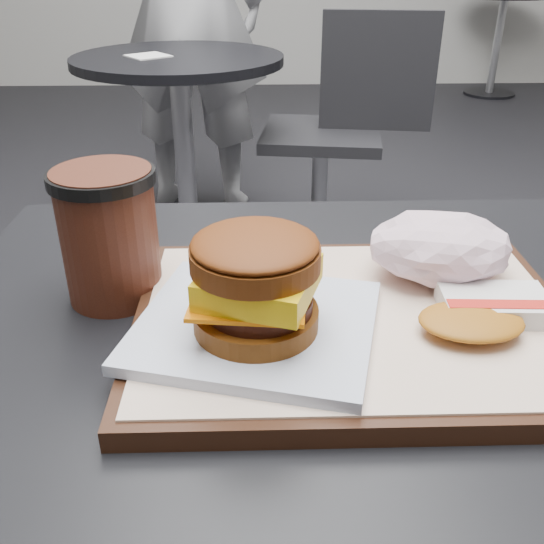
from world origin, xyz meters
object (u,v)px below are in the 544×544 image
Objects in this scene: serving_tray at (353,322)px; neighbor_chair at (341,121)px; coffee_cup at (109,231)px; hash_brown at (484,312)px; crumpled_wrapper at (441,248)px; customer_table at (354,476)px; breakfast_sandwich at (256,293)px; neighbor_table at (182,116)px.

neighbor_chair is (0.23, 1.73, -0.27)m from serving_tray.
coffee_cup is at bearing 162.30° from serving_tray.
hash_brown is at bearing -9.69° from serving_tray.
neighbor_chair reaches higher than crumpled_wrapper.
neighbor_chair is (0.45, 1.66, -0.33)m from coffee_cup.
coffee_cup is at bearing 165.10° from customer_table.
hash_brown is (0.09, -0.03, 0.22)m from customer_table.
breakfast_sandwich is at bearing -176.00° from hash_brown.
neighbor_chair is at bearing 86.08° from hash_brown.
neighbor_chair is at bearing 80.01° from breakfast_sandwich.
breakfast_sandwich is (-0.08, -0.03, 0.05)m from serving_tray.
neighbor_chair is at bearing 82.56° from serving_tray.
breakfast_sandwich is 1.90× the size of hash_brown.
crumpled_wrapper is at bearing -94.67° from neighbor_chair.
neighbor_table is (-0.42, 1.59, -0.27)m from crumpled_wrapper.
serving_tray is at bearing 170.31° from hash_brown.
neighbor_table is at bearing -172.73° from neighbor_chair.
crumpled_wrapper is (-0.02, 0.08, 0.02)m from hash_brown.
coffee_cup reaches higher than serving_tray.
neighbor_table is at bearing 104.94° from crumpled_wrapper.
neighbor_chair is (0.56, 0.07, -0.04)m from neighbor_table.
hash_brown is at bearing -15.15° from coffee_cup.
neighbor_table is (-0.25, 1.69, -0.28)m from breakfast_sandwich.
serving_tray is at bearing -152.39° from customer_table.
coffee_cup reaches higher than customer_table.
serving_tray is 1.76m from neighbor_chair.
neighbor_table is at bearing 104.75° from hash_brown.
breakfast_sandwich is at bearing -159.63° from serving_tray.
neighbor_chair reaches higher than hash_brown.
hash_brown is 0.89× the size of crumpled_wrapper.
coffee_cup is (-0.31, 0.01, 0.02)m from crumpled_wrapper.
breakfast_sandwich is 0.17m from coffee_cup.
coffee_cup is at bearing -85.84° from neighbor_table.
neighbor_chair reaches higher than neighbor_table.
hash_brown reaches higher than serving_tray.
customer_table is 5.97× the size of crumpled_wrapper.
hash_brown is at bearing -75.25° from neighbor_table.
hash_brown is 0.34m from coffee_cup.
hash_brown is (0.11, -0.02, 0.02)m from serving_tray.
coffee_cup reaches higher than neighbor_table.
breakfast_sandwich is (-0.10, -0.04, 0.24)m from customer_table.
breakfast_sandwich is 0.20m from crumpled_wrapper.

